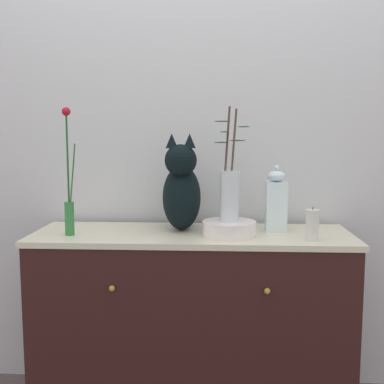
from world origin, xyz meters
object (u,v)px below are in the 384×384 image
Objects in this scene: vase_slim_green at (69,197)px; candle_pillar at (312,225)px; sideboard at (192,322)px; jar_lidded_porcelain at (276,202)px; bowl_porcelain at (229,228)px; cat_sitting at (182,190)px; vase_glass_clear at (229,191)px.

candle_pillar is (1.02, -0.05, -0.10)m from vase_slim_green.
jar_lidded_porcelain is (0.37, 0.06, 0.54)m from sideboard.
bowl_porcelain is at bearing -19.90° from sideboard.
bowl_porcelain is at bearing 1.90° from vase_slim_green.
vase_glass_clear is (0.21, -0.11, 0.01)m from cat_sitting.
sideboard is at bearing -49.17° from cat_sitting.
vase_glass_clear is (0.68, 0.02, 0.03)m from vase_slim_green.
sideboard is at bearing 8.84° from vase_slim_green.
jar_lidded_porcelain is 0.24m from candle_pillar.
jar_lidded_porcelain is (0.42, 0.00, -0.05)m from cat_sitting.
vase_glass_clear is 1.64× the size of jar_lidded_porcelain.
candle_pillar reaches higher than bowl_porcelain.
candle_pillar is (0.34, -0.07, 0.03)m from bowl_porcelain.
bowl_porcelain is at bearing 168.00° from candle_pillar.
cat_sitting reaches higher than candle_pillar.
vase_glass_clear reaches higher than bowl_porcelain.
candle_pillar is (0.34, -0.07, -0.13)m from vase_glass_clear.
cat_sitting is at bearing 16.44° from vase_slim_green.
sideboard is 0.78m from vase_slim_green.
candle_pillar is at bearing -12.00° from bowl_porcelain.
vase_slim_green reaches higher than candle_pillar.
jar_lidded_porcelain is (0.21, 0.12, -0.06)m from vase_glass_clear.
vase_slim_green reaches higher than sideboard.
cat_sitting is at bearing 151.46° from vase_glass_clear.
jar_lidded_porcelain is (0.21, 0.12, 0.10)m from bowl_porcelain.
bowl_porcelain is 0.78× the size of jar_lidded_porcelain.
cat_sitting is at bearing 151.19° from bowl_porcelain.
sideboard is at bearing 160.10° from bowl_porcelain.
vase_slim_green is 0.68m from vase_glass_clear.
jar_lidded_porcelain reaches higher than bowl_porcelain.
vase_slim_green is at bearing -178.10° from bowl_porcelain.
cat_sitting is 0.49m from vase_slim_green.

